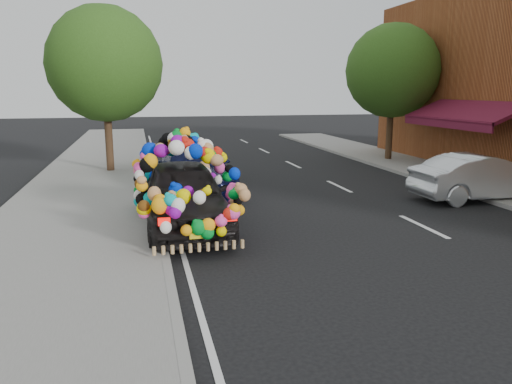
% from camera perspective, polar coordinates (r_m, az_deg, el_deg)
% --- Properties ---
extents(ground, '(100.00, 100.00, 0.00)m').
position_cam_1_polar(ground, '(10.79, 1.99, -5.15)').
color(ground, black).
rests_on(ground, ground).
extents(sidewalk, '(4.00, 60.00, 0.12)m').
position_cam_1_polar(sidewalk, '(10.54, -21.33, -6.05)').
color(sidewalk, gray).
rests_on(sidewalk, ground).
extents(kerb, '(0.15, 60.00, 0.13)m').
position_cam_1_polar(kerb, '(10.43, -10.63, -5.58)').
color(kerb, gray).
rests_on(kerb, ground).
extents(footpath_far, '(3.00, 40.00, 0.12)m').
position_cam_1_polar(footpath_far, '(17.24, 26.38, 0.20)').
color(footpath_far, gray).
rests_on(footpath_far, ground).
extents(lane_markings, '(6.00, 50.00, 0.01)m').
position_cam_1_polar(lane_markings, '(12.21, 18.54, -3.73)').
color(lane_markings, silver).
rests_on(lane_markings, ground).
extents(tree_near_sidewalk, '(4.20, 4.20, 6.13)m').
position_cam_1_polar(tree_near_sidewalk, '(19.51, -16.93, 13.81)').
color(tree_near_sidewalk, '#332114').
rests_on(tree_near_sidewalk, ground).
extents(tree_far_b, '(4.00, 4.00, 5.90)m').
position_cam_1_polar(tree_far_b, '(22.68, 15.36, 13.19)').
color(tree_far_b, '#332114').
rests_on(tree_far_b, ground).
extents(plush_art_car, '(2.31, 4.78, 2.19)m').
position_cam_1_polar(plush_art_car, '(11.34, -8.35, 1.40)').
color(plush_art_car, black).
rests_on(plush_art_car, ground).
extents(navy_sedan, '(2.13, 5.06, 1.46)m').
position_cam_1_polar(navy_sedan, '(15.41, -7.08, 2.64)').
color(navy_sedan, black).
rests_on(navy_sedan, ground).
extents(silver_hatchback, '(4.02, 1.46, 1.32)m').
position_cam_1_polar(silver_hatchback, '(15.60, 24.37, 1.53)').
color(silver_hatchback, silver).
rests_on(silver_hatchback, ground).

